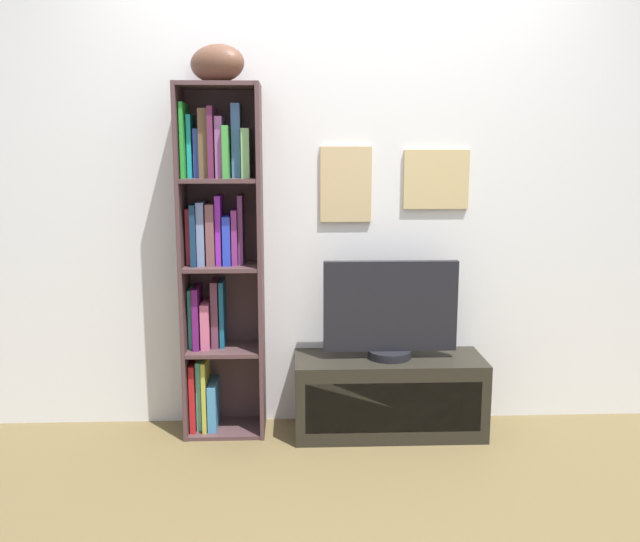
{
  "coord_description": "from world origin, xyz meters",
  "views": [
    {
      "loc": [
        -0.23,
        -2.4,
        1.45
      ],
      "look_at": [
        -0.1,
        0.85,
        0.87
      ],
      "focal_mm": 38.03,
      "sensor_mm": 36.0,
      "label": 1
    }
  ],
  "objects_px": {
    "bookshelf": "(217,255)",
    "tv_stand": "(389,395)",
    "television": "(390,311)",
    "football": "(217,64)"
  },
  "relations": [
    {
      "from": "bookshelf",
      "to": "tv_stand",
      "type": "relative_size",
      "value": 1.82
    },
    {
      "from": "football",
      "to": "bookshelf",
      "type": "bearing_deg",
      "value": 134.2
    },
    {
      "from": "bookshelf",
      "to": "tv_stand",
      "type": "distance_m",
      "value": 1.14
    },
    {
      "from": "bookshelf",
      "to": "tv_stand",
      "type": "xyz_separation_m",
      "value": [
        0.87,
        -0.08,
        -0.72
      ]
    },
    {
      "from": "bookshelf",
      "to": "television",
      "type": "height_order",
      "value": "bookshelf"
    },
    {
      "from": "tv_stand",
      "to": "football",
      "type": "bearing_deg",
      "value": 176.68
    },
    {
      "from": "tv_stand",
      "to": "television",
      "type": "height_order",
      "value": "television"
    },
    {
      "from": "bookshelf",
      "to": "television",
      "type": "relative_size",
      "value": 2.61
    },
    {
      "from": "bookshelf",
      "to": "television",
      "type": "xyz_separation_m",
      "value": [
        0.87,
        -0.08,
        -0.28
      ]
    },
    {
      "from": "television",
      "to": "football",
      "type": "bearing_deg",
      "value": 176.75
    }
  ]
}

